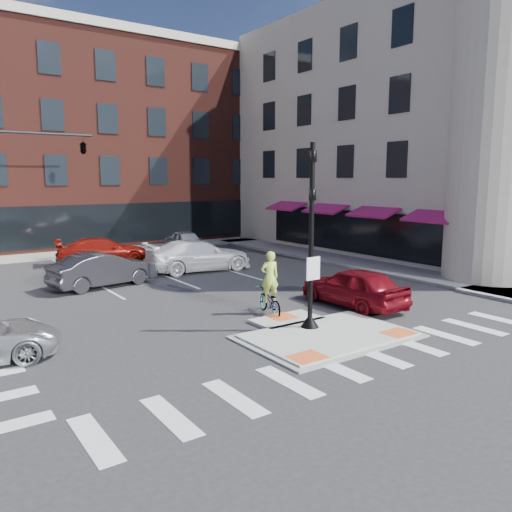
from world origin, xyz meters
TOP-DOWN VIEW (x-y plane):
  - ground at (0.00, 0.00)m, footprint 120.00×120.00m
  - refuge_island at (0.00, -0.26)m, footprint 5.40×4.65m
  - sidewalk_e at (10.80, 10.00)m, footprint 3.00×24.00m
  - sidewalk_n at (3.00, 22.00)m, footprint 26.00×3.00m
  - building_n at (3.00, 31.99)m, footprint 24.40×18.40m
  - building_e at (21.54, 11.50)m, footprint 21.90×23.90m
  - building_far_right at (9.00, 54.00)m, footprint 12.00×12.00m
  - signal_pole at (0.00, 0.40)m, footprint 0.60×0.60m
  - mast_arm_signal at (-3.47, 18.00)m, footprint 6.10×2.24m
  - red_sedan at (3.50, 1.84)m, footprint 1.93×4.59m
  - white_pickup at (2.13, 11.99)m, footprint 6.00×2.92m
  - bg_car_dark at (-3.40, 11.00)m, footprint 5.07×2.51m
  - bg_car_silver at (5.00, 19.61)m, footprint 2.03×4.27m
  - bg_car_red at (-1.37, 17.31)m, footprint 5.58×3.17m
  - cyclist at (0.12, 2.80)m, footprint 1.09×1.99m

SIDE VIEW (x-z plane):
  - ground at x=0.00m, z-range 0.00..0.00m
  - refuge_island at x=0.00m, z-range -0.01..0.11m
  - sidewalk_e at x=10.80m, z-range 0.00..0.15m
  - sidewalk_n at x=3.00m, z-range 0.00..0.15m
  - bg_car_silver at x=5.00m, z-range 0.00..1.41m
  - bg_car_red at x=-1.37m, z-range 0.00..1.53m
  - red_sedan at x=3.50m, z-range 0.00..1.55m
  - cyclist at x=0.12m, z-range -0.38..1.97m
  - bg_car_dark at x=-3.40m, z-range 0.00..1.60m
  - white_pickup at x=2.13m, z-range 0.00..1.68m
  - signal_pole at x=0.00m, z-range -0.63..5.35m
  - building_far_right at x=9.00m, z-range 0.00..12.00m
  - mast_arm_signal at x=-3.47m, z-range 2.21..10.21m
  - building_n at x=3.00m, z-range 0.05..15.55m
  - building_e at x=21.54m, z-range -0.81..16.89m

